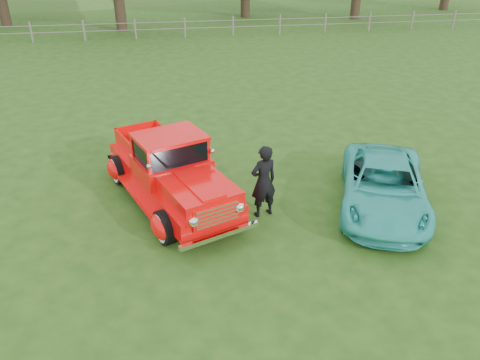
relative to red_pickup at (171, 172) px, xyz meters
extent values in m
plane|color=#204512|center=(1.50, -2.13, -0.80)|extent=(140.00, 140.00, 0.00)
ellipsoid|color=#345B21|center=(-16.50, 55.87, -5.75)|extent=(84.00, 60.00, 18.00)
ellipsoid|color=#345B21|center=(21.50, 59.87, -4.65)|extent=(72.00, 52.00, 14.00)
cube|color=#686258|center=(1.50, 19.87, -0.25)|extent=(48.00, 0.04, 0.04)
cube|color=#686258|center=(1.50, 19.87, 0.15)|extent=(48.00, 0.04, 0.04)
cylinder|color=black|center=(-0.22, -1.71, -0.42)|extent=(0.50, 0.80, 0.76)
cylinder|color=black|center=(1.32, -1.11, -0.42)|extent=(0.50, 0.80, 0.76)
cylinder|color=black|center=(-1.35, 1.18, -0.42)|extent=(0.50, 0.80, 0.76)
cylinder|color=black|center=(0.19, 1.78, -0.42)|extent=(0.50, 0.80, 0.76)
cube|color=#EE0808|center=(-0.01, 0.03, -0.22)|extent=(3.13, 4.86, 0.44)
ellipsoid|color=#EE0808|center=(-0.29, -1.74, -0.38)|extent=(0.66, 0.85, 0.54)
ellipsoid|color=#EE0808|center=(1.39, -1.08, -0.38)|extent=(0.66, 0.85, 0.54)
ellipsoid|color=#EE0808|center=(-1.42, 1.15, -0.38)|extent=(0.66, 0.85, 0.54)
ellipsoid|color=#EE0808|center=(0.26, 1.81, -0.38)|extent=(0.66, 0.85, 0.54)
cube|color=#EE0808|center=(0.55, -1.41, 0.17)|extent=(1.82, 1.97, 0.42)
cube|color=#EE0808|center=(0.02, -0.06, 0.19)|extent=(1.98, 1.84, 0.44)
cube|color=black|center=(0.02, -0.06, 0.66)|extent=(1.75, 1.57, 0.50)
cube|color=#EE0808|center=(0.02, -0.06, 0.94)|extent=(1.86, 1.69, 0.08)
cube|color=#EE0808|center=(-0.51, 1.29, 0.15)|extent=(1.81, 2.25, 0.45)
cube|color=white|center=(0.85, -2.16, 0.05)|extent=(1.03, 0.48, 0.50)
cube|color=white|center=(0.88, -2.26, -0.38)|extent=(1.72, 0.75, 0.10)
cube|color=white|center=(-0.90, 2.29, -0.38)|extent=(1.63, 0.72, 0.10)
imported|color=#2CB2A5|center=(4.92, -1.09, -0.22)|extent=(3.30, 4.56, 1.15)
imported|color=black|center=(2.05, -0.96, 0.08)|extent=(0.73, 0.59, 1.75)
camera|label=1|loc=(0.01, -10.05, 5.10)|focal=35.00mm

